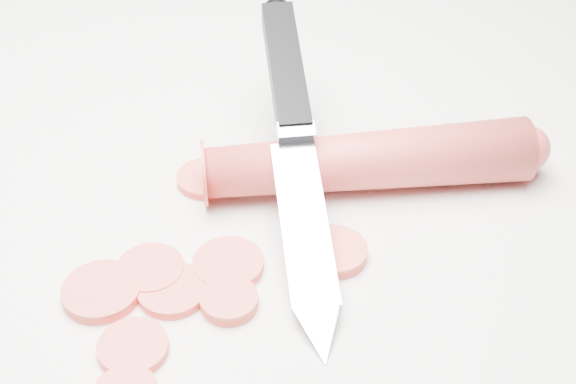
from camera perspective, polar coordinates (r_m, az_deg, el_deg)
The scene contains 11 objects.
ground at distance 0.47m, azimuth -2.26°, elevation -0.40°, with size 2.40×2.40×0.00m, color silver.
carrot at distance 0.47m, azimuth 5.71°, elevation 2.23°, with size 0.03×0.03×0.19m, color red.
carrot_slice_0 at distance 0.42m, azimuth -13.12°, elevation -6.90°, with size 0.04×0.04×0.01m, color #D44337.
carrot_slice_1 at distance 0.42m, azimuth -8.22°, elevation -6.95°, with size 0.04×0.04×0.01m, color #D44337.
carrot_slice_2 at distance 0.43m, azimuth -4.27°, elevation -5.15°, with size 0.04×0.04×0.01m, color #D44337.
carrot_slice_3 at distance 0.40m, azimuth -10.96°, elevation -10.80°, with size 0.03×0.03×0.01m, color #D44337.
carrot_slice_4 at distance 0.43m, azimuth 3.26°, elevation -4.27°, with size 0.04×0.04×0.01m, color #D44337.
carrot_slice_5 at distance 0.48m, azimuth -5.82°, elevation 0.96°, with size 0.04×0.04×0.01m, color #D44337.
carrot_slice_6 at distance 0.41m, azimuth -4.21°, elevation -7.71°, with size 0.03×0.03×0.01m, color #D44337.
carrot_slice_8 at distance 0.43m, azimuth -9.76°, elevation -5.50°, with size 0.04×0.04×0.01m, color #D44337.
kitchen_knife at distance 0.44m, azimuth 0.80°, elevation 2.95°, with size 0.19×0.19×0.08m, color silver, non-canonical shape.
Camera 1 is at (0.24, -0.27, 0.31)m, focal length 50.00 mm.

